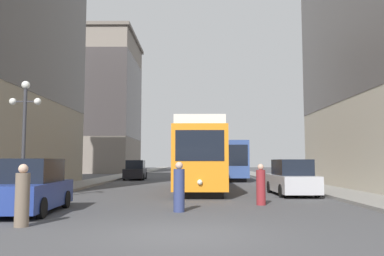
{
  "coord_description": "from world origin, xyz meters",
  "views": [
    {
      "loc": [
        0.3,
        -9.49,
        1.74
      ],
      "look_at": [
        0.17,
        9.74,
        3.36
      ],
      "focal_mm": 36.73,
      "sensor_mm": 36.0,
      "label": 1
    }
  ],
  "objects": [
    {
      "name": "pedestrian_crossing_near",
      "position": [
        -0.24,
        4.13,
        0.8
      ],
      "size": [
        0.38,
        0.38,
        1.72
      ],
      "rotation": [
        0.0,
        0.0,
        2.9
      ],
      "color": "navy",
      "rests_on": "ground"
    },
    {
      "name": "parked_car_left_mid",
      "position": [
        -5.28,
        27.7,
        0.84
      ],
      "size": [
        2.05,
        4.97,
        1.82
      ],
      "rotation": [
        0.0,
        0.0,
        0.04
      ],
      "color": "black",
      "rests_on": "ground"
    },
    {
      "name": "pedestrian_crossing_far",
      "position": [
        2.93,
        6.25,
        0.76
      ],
      "size": [
        0.36,
        0.36,
        1.62
      ],
      "rotation": [
        0.0,
        0.0,
        4.55
      ],
      "color": "maroon",
      "rests_on": "ground"
    },
    {
      "name": "transit_bus",
      "position": [
        3.46,
        28.32,
        1.95
      ],
      "size": [
        2.62,
        12.16,
        3.45
      ],
      "rotation": [
        0.0,
        0.0,
        -0.0
      ],
      "color": "black",
      "rests_on": "ground"
    },
    {
      "name": "lamp_post_left_near",
      "position": [
        -7.18,
        7.6,
        3.54
      ],
      "size": [
        1.41,
        0.36,
        5.13
      ],
      "color": "#333338",
      "rests_on": "sidewalk_left"
    },
    {
      "name": "pedestrian_on_sidewalk",
      "position": [
        -4.3,
        1.06,
        0.77
      ],
      "size": [
        0.37,
        0.37,
        1.66
      ],
      "rotation": [
        0.0,
        0.0,
        4.99
      ],
      "color": "#6B5B4C",
      "rests_on": "ground"
    },
    {
      "name": "parked_car_right_far",
      "position": [
        5.28,
        10.84,
        0.84
      ],
      "size": [
        1.93,
        4.58,
        1.82
      ],
      "rotation": [
        0.0,
        0.0,
        3.15
      ],
      "color": "black",
      "rests_on": "ground"
    },
    {
      "name": "sidewalk_right",
      "position": [
        7.85,
        40.0,
        0.07
      ],
      "size": [
        2.54,
        120.0,
        0.15
      ],
      "primitive_type": "cube",
      "color": "gray",
      "rests_on": "ground"
    },
    {
      "name": "ground_plane",
      "position": [
        0.0,
        0.0,
        0.0
      ],
      "size": [
        200.0,
        200.0,
        0.0
      ],
      "primitive_type": "plane",
      "color": "#424244"
    },
    {
      "name": "streetcar",
      "position": [
        0.57,
        14.93,
        2.1
      ],
      "size": [
        2.7,
        13.65,
        3.89
      ],
      "rotation": [
        0.0,
        0.0,
        -0.01
      ],
      "color": "black",
      "rests_on": "ground"
    },
    {
      "name": "building_left_midblock",
      "position": [
        -16.74,
        51.58,
        10.94
      ],
      "size": [
        15.83,
        15.7,
        21.27
      ],
      "color": "slate",
      "rests_on": "ground"
    },
    {
      "name": "parked_car_left_near",
      "position": [
        -5.28,
        3.9,
        0.84
      ],
      "size": [
        2.05,
        4.4,
        1.82
      ],
      "rotation": [
        0.0,
        0.0,
        0.05
      ],
      "color": "black",
      "rests_on": "ground"
    },
    {
      "name": "sidewalk_left",
      "position": [
        -7.85,
        40.0,
        0.07
      ],
      "size": [
        2.54,
        120.0,
        0.15
      ],
      "primitive_type": "cube",
      "color": "gray",
      "rests_on": "ground"
    }
  ]
}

